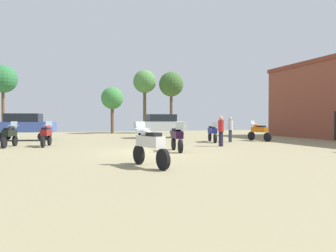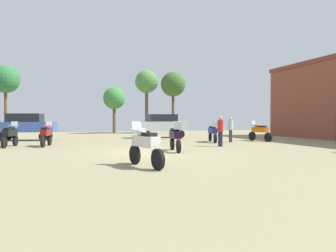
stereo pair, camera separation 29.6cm
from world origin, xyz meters
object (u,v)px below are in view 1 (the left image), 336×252
Objects in this scene: motorcycle_5 at (259,131)px; motorcycle_9 at (212,132)px; motorcycle_11 at (177,137)px; person_2 at (221,129)px; motorcycle_7 at (150,145)px; tree_5 at (145,83)px; person_1 at (230,128)px; car_3 at (161,124)px; tree_1 at (171,85)px; tree_4 at (3,79)px; car_1 at (24,125)px; motorcycle_6 at (46,134)px; tree_2 at (112,99)px; motorcycle_8 at (10,135)px.

motorcycle_9 is at bearing 168.67° from motorcycle_5.
motorcycle_11 reaches higher than motorcycle_9.
motorcycle_7 is at bearing 118.36° from person_2.
motorcycle_5 is 17.42m from tree_5.
person_1 is at bearing -82.64° from tree_5.
person_1 is at bearing -154.79° from car_3.
tree_1 reaches higher than motorcycle_5.
car_3 is at bearing -95.70° from tree_5.
motorcycle_9 is at bearing -42.94° from tree_4.
car_1 is at bearing -71.64° from tree_4.
motorcycle_6 is 1.21× the size of person_1.
motorcycle_6 is 10.18m from motorcycle_7.
person_2 is (11.58, -8.89, -0.14)m from car_1.
tree_2 reaches higher than person_2.
tree_2 is at bearing 79.94° from motorcycle_6.
car_3 is at bearing -31.77° from tree_4.
motorcycle_5 is at bearing -166.27° from motorcycle_9.
motorcycle_11 is (-8.17, -5.21, -0.00)m from motorcycle_5.
tree_1 is (3.80, 8.62, 4.37)m from car_3.
motorcycle_9 is (10.70, 0.15, -0.00)m from motorcycle_6.
tree_5 reaches higher than motorcycle_9.
car_3 is 2.46× the size of person_2.
tree_1 is at bearing -26.51° from tree_5.
person_2 is (-4.77, -3.27, 0.30)m from motorcycle_5.
motorcycle_7 is at bearing -47.16° from motorcycle_8.
motorcycle_11 is 0.50× the size of car_3.
tree_2 is at bearing 106.35° from motorcycle_5.
motorcycle_5 is 8.25m from car_3.
car_1 is (0.05, 5.68, 0.46)m from motorcycle_8.
motorcycle_5 is at bearing -73.63° from tree_5.
car_1 is at bearing -11.53° from motorcycle_9.
person_2 is at bearing -143.80° from motorcycle_11.
car_3 is (-5.69, 5.96, 0.44)m from motorcycle_5.
tree_2 is at bearing 171.51° from tree_1.
tree_1 reaches higher than motorcycle_11.
person_2 reaches higher than person_1.
person_2 is at bearing -118.43° from car_1.
person_1 is (5.60, 4.79, 0.28)m from motorcycle_11.
motorcycle_6 is 10.73m from car_3.
motorcycle_7 is at bearing -103.18° from tree_5.
tree_4 is at bearing 118.83° from motorcycle_6.
tree_5 reaches higher than person_2.
motorcycle_5 is at bearing -74.35° from person_2.
tree_1 is at bearing 56.24° from person_1.
tree_5 is (6.01, 25.65, 5.11)m from motorcycle_7.
tree_1 is (14.51, 14.64, 4.82)m from motorcycle_8.
tree_4 reaches higher than motorcycle_9.
tree_2 is (-8.50, 15.57, 3.16)m from motorcycle_5.
motorcycle_8 is at bearing -173.77° from motorcycle_6.
motorcycle_7 is 0.42× the size of tree_2.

